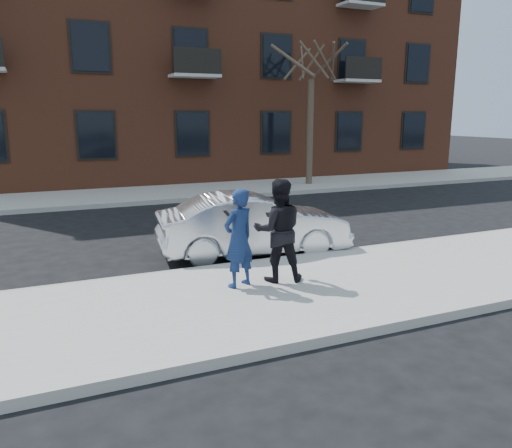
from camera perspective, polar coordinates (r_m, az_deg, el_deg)
name	(u,v)px	position (r m, az deg, el deg)	size (l,w,h in m)	color
ground	(387,278)	(9.64, 14.75, -5.94)	(100.00, 100.00, 0.00)	black
near_sidewalk	(396,278)	(9.44, 15.71, -5.93)	(50.00, 3.50, 0.15)	#999791
near_curb	(341,253)	(10.82, 9.74, -3.28)	(50.00, 0.10, 0.15)	#999691
far_sidewalk	(204,191)	(19.49, -5.95, 3.79)	(50.00, 3.50, 0.15)	#999791
far_curb	(219,198)	(17.81, -4.21, 3.01)	(50.00, 0.10, 0.15)	#999691
apartment_building	(199,49)	(26.51, -6.55, 19.21)	(24.30, 10.30, 12.30)	brown
street_tree	(312,49)	(21.00, 6.41, 19.31)	(3.60, 3.60, 6.80)	#3E2F24
silver_sedan	(254,225)	(10.64, -0.27, -0.08)	(1.42, 4.06, 1.34)	silver
man_hoodie	(239,238)	(8.21, -1.99, -1.63)	(0.71, 0.60, 1.65)	navy
man_peacoat	(278,230)	(8.50, 2.57, -0.74)	(1.02, 0.89, 1.77)	black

